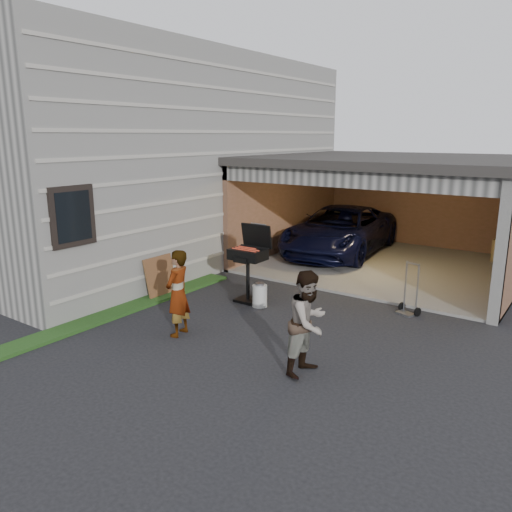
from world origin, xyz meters
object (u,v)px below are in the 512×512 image
at_px(minivan, 340,232).
at_px(man, 308,323).
at_px(hand_truck, 408,304).
at_px(woman, 178,293).
at_px(bbq_grill, 249,257).
at_px(plywood_panel, 161,277).
at_px(propane_tank, 260,296).

relative_size(minivan, man, 3.11).
height_order(minivan, hand_truck, minivan).
relative_size(minivan, woman, 3.17).
xyz_separation_m(bbq_grill, plywood_panel, (-1.74, -0.87, -0.52)).
bearing_deg(propane_tank, minivan, 97.83).
relative_size(plywood_panel, hand_truck, 0.86).
bearing_deg(bbq_grill, woman, -87.42).
height_order(bbq_grill, plywood_panel, bbq_grill).
distance_m(woman, man, 2.55).
bearing_deg(bbq_grill, man, -39.22).
bearing_deg(man, plywood_panel, 77.38).
relative_size(woman, hand_truck, 1.47).
distance_m(man, bbq_grill, 3.42).
bearing_deg(minivan, propane_tank, -88.17).
bearing_deg(propane_tank, plywood_panel, -162.08).
distance_m(minivan, man, 7.64).
xyz_separation_m(propane_tank, plywood_panel, (-2.14, -0.69, 0.21)).
bearing_deg(plywood_panel, propane_tank, 17.92).
bearing_deg(bbq_grill, propane_tank, -23.82).
bearing_deg(hand_truck, minivan, 153.29).
distance_m(woman, hand_truck, 4.50).
relative_size(woman, propane_tank, 3.37).
relative_size(minivan, propane_tank, 10.68).
bearing_deg(man, minivan, 26.46).
bearing_deg(propane_tank, man, -41.44).
distance_m(bbq_grill, hand_truck, 3.33).
distance_m(woman, bbq_grill, 2.23).
xyz_separation_m(minivan, man, (2.94, -7.05, 0.11)).
height_order(bbq_grill, propane_tank, bbq_grill).
distance_m(minivan, propane_tank, 5.14).
bearing_deg(minivan, bbq_grill, -92.51).
bearing_deg(plywood_panel, man, -16.42).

